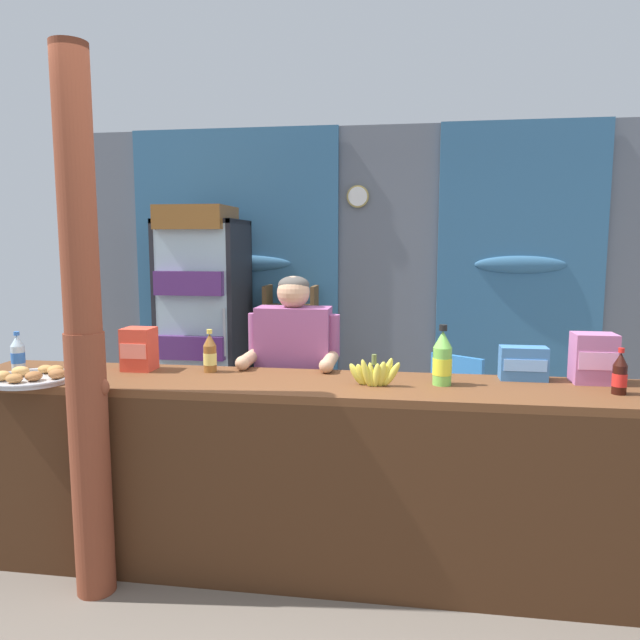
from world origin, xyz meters
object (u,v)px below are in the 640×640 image
Objects in this scene: stall_counter at (306,462)px; soda_bottle_lime_soda at (442,359)px; soda_bottle_water at (18,353)px; soda_bottle_cola at (620,375)px; snack_box_crackers at (139,349)px; snack_box_biscuit at (523,363)px; snack_box_wafer at (593,358)px; timber_post at (84,344)px; pastry_tray at (32,377)px; plastic_lawn_chair at (464,402)px; drink_fridge at (203,309)px; soda_bottle_iced_tea at (210,354)px; bottle_shelf_rack at (291,351)px; shopkeeper at (294,369)px; banana_bunch at (374,374)px.

soda_bottle_lime_soda is at bearing 13.26° from stall_counter.
soda_bottle_cola reaches higher than soda_bottle_water.
snack_box_crackers is 1.00× the size of snack_box_biscuit.
snack_box_wafer reaches higher than soda_bottle_cola.
soda_bottle_cola is (2.43, 0.34, -0.14)m from timber_post.
stall_counter is 0.83m from soda_bottle_lime_soda.
timber_post is 12.09× the size of soda_bottle_water.
stall_counter is 1.18m from timber_post.
timber_post reaches higher than snack_box_biscuit.
pastry_tray is (-0.41, -0.34, -0.09)m from snack_box_crackers.
timber_post is 2.81m from plastic_lawn_chair.
drink_fridge reaches higher than soda_bottle_iced_tea.
timber_post reaches higher than bottle_shelf_rack.
snack_box_biscuit is at bearing -12.47° from shopkeeper.
stall_counter is 0.79m from soda_bottle_iced_tea.
soda_bottle_iced_tea is at bearing -178.06° from snack_box_biscuit.
snack_box_biscuit is (-0.33, 0.02, -0.04)m from snack_box_wafer.
snack_box_wafer is (2.36, 0.05, 0.01)m from snack_box_crackers.
soda_bottle_iced_tea is 0.99× the size of snack_box_crackers.
soda_bottle_cola is at bearing -4.58° from soda_bottle_lime_soda.
snack_box_crackers is (-0.79, -0.34, 0.16)m from shopkeeper.
snack_box_wafer is at bearing 103.97° from soda_bottle_cola.
snack_box_wafer is at bearing 11.89° from banana_bunch.
snack_box_biscuit is at bearing -53.77° from bottle_shelf_rack.
shopkeeper is 6.40× the size of snack_box_biscuit.
soda_bottle_iced_tea is at bearing 4.92° from soda_bottle_water.
snack_box_biscuit is at bearing 22.38° from soda_bottle_lime_soda.
timber_post is at bearing -24.04° from pastry_tray.
snack_box_crackers is at bearing 165.18° from stall_counter.
shopkeeper is at bearing 162.62° from soda_bottle_cola.
timber_post is 2.94× the size of plastic_lawn_chair.
timber_post is 2.91m from bottle_shelf_rack.
soda_bottle_water is (-1.64, 0.18, 0.46)m from stall_counter.
soda_bottle_iced_tea reaches higher than soda_bottle_water.
snack_box_biscuit is at bearing 3.12° from soda_bottle_water.
timber_post is at bearing -133.55° from shopkeeper.
timber_post reaches higher than stall_counter.
bottle_shelf_rack is (-0.59, 2.57, 0.06)m from stall_counter.
soda_bottle_lime_soda is at bearing -99.76° from plastic_lawn_chair.
pastry_tray is at bearing 155.96° from timber_post.
soda_bottle_water is at bearing -173.16° from snack_box_crackers.
soda_bottle_iced_tea is (-1.48, -1.41, 0.59)m from plastic_lawn_chair.
snack_box_wafer reaches higher than stall_counter.
soda_bottle_water is at bearing -98.85° from drink_fridge.
plastic_lawn_chair is 3.17× the size of banana_bunch.
snack_box_wafer reaches higher than banana_bunch.
snack_box_biscuit reaches higher than banana_bunch.
shopkeeper is 6.38× the size of snack_box_crackers.
shopkeeper is (0.41, -1.98, 0.27)m from bottle_shelf_rack.
drink_fridge is at bearing 97.42° from timber_post.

